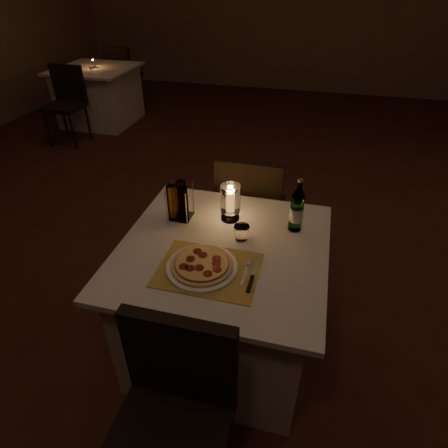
% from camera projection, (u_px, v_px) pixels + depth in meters
% --- Properties ---
extents(floor, '(8.00, 10.00, 0.02)m').
position_uv_depth(floor, '(251.00, 273.00, 2.76)').
color(floor, '#492017').
rests_on(floor, ground).
extents(main_table, '(1.00, 1.00, 0.74)m').
position_uv_depth(main_table, '(223.00, 300.00, 2.02)').
color(main_table, silver).
rests_on(main_table, ground).
extents(chair_near, '(0.42, 0.42, 0.90)m').
position_uv_depth(chair_near, '(173.00, 406.00, 1.35)').
color(chair_near, black).
rests_on(chair_near, ground).
extents(chair_far, '(0.42, 0.42, 0.90)m').
position_uv_depth(chair_far, '(250.00, 205.00, 2.49)').
color(chair_far, black).
rests_on(chair_far, ground).
extents(placemat, '(0.45, 0.34, 0.00)m').
position_uv_depth(placemat, '(209.00, 270.00, 1.67)').
color(placemat, gold).
rests_on(placemat, main_table).
extents(plate, '(0.32, 0.32, 0.01)m').
position_uv_depth(plate, '(202.00, 267.00, 1.67)').
color(plate, white).
rests_on(plate, placemat).
extents(pizza, '(0.28, 0.28, 0.02)m').
position_uv_depth(pizza, '(202.00, 264.00, 1.66)').
color(pizza, '#D8B77F').
rests_on(pizza, plate).
extents(fork, '(0.02, 0.18, 0.00)m').
position_uv_depth(fork, '(246.00, 270.00, 1.66)').
color(fork, silver).
rests_on(fork, placemat).
extents(knife, '(0.02, 0.22, 0.01)m').
position_uv_depth(knife, '(251.00, 280.00, 1.60)').
color(knife, black).
rests_on(knife, placemat).
extents(tumbler, '(0.08, 0.08, 0.08)m').
position_uv_depth(tumbler, '(241.00, 233.00, 1.84)').
color(tumbler, white).
rests_on(tumbler, main_table).
extents(water_bottle, '(0.07, 0.07, 0.29)m').
position_uv_depth(water_bottle, '(297.00, 210.00, 1.87)').
color(water_bottle, '#5A9A53').
rests_on(water_bottle, main_table).
extents(hurricane_candle, '(0.10, 0.10, 0.20)m').
position_uv_depth(hurricane_candle, '(230.00, 200.00, 1.94)').
color(hurricane_candle, white).
rests_on(hurricane_candle, main_table).
extents(cruet_caddy, '(0.12, 0.12, 0.21)m').
position_uv_depth(cruet_caddy, '(179.00, 203.00, 1.96)').
color(cruet_caddy, white).
rests_on(cruet_caddy, main_table).
extents(neighbor_table_left, '(1.00, 1.00, 0.74)m').
position_uv_depth(neighbor_table_left, '(99.00, 95.00, 5.18)').
color(neighbor_table_left, silver).
rests_on(neighbor_table_left, ground).
extents(neighbor_chair_la, '(0.42, 0.42, 0.90)m').
position_uv_depth(neighbor_chair_la, '(66.00, 97.00, 4.52)').
color(neighbor_chair_la, black).
rests_on(neighbor_chair_la, ground).
extents(neighbor_chair_lb, '(0.42, 0.42, 0.90)m').
position_uv_depth(neighbor_chair_lb, '(122.00, 71.00, 5.65)').
color(neighbor_chair_lb, black).
rests_on(neighbor_chair_lb, ground).
extents(neighbor_candle_left, '(0.03, 0.03, 0.11)m').
position_uv_depth(neighbor_candle_left, '(94.00, 64.00, 4.95)').
color(neighbor_candle_left, white).
rests_on(neighbor_candle_left, neighbor_table_left).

